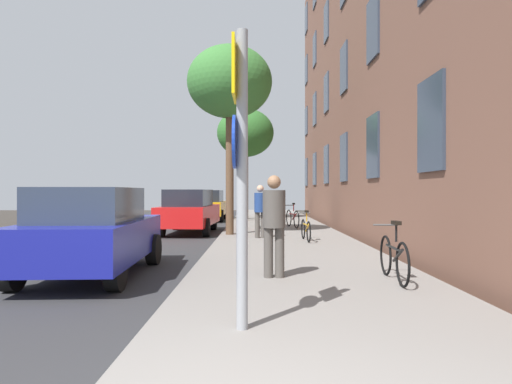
# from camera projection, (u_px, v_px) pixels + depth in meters

# --- Properties ---
(ground_plane) EXTENTS (41.80, 41.80, 0.00)m
(ground_plane) POSITION_uv_depth(u_px,v_px,m) (188.00, 233.00, 17.25)
(ground_plane) COLOR #332D28
(road_asphalt) EXTENTS (7.00, 38.00, 0.01)m
(road_asphalt) POSITION_uv_depth(u_px,v_px,m) (133.00, 233.00, 17.26)
(road_asphalt) COLOR #2D2D30
(road_asphalt) RESTS_ON ground
(sidewalk) EXTENTS (4.20, 38.00, 0.12)m
(sidewalk) POSITION_uv_depth(u_px,v_px,m) (281.00, 231.00, 17.24)
(sidewalk) COLOR gray
(sidewalk) RESTS_ON ground
(building_facade) EXTENTS (0.56, 27.00, 14.08)m
(building_facade) POSITION_uv_depth(u_px,v_px,m) (353.00, 42.00, 16.73)
(building_facade) COLOR brown
(building_facade) RESTS_ON ground
(sign_post) EXTENTS (0.16, 0.60, 3.13)m
(sign_post) POSITION_uv_depth(u_px,v_px,m) (241.00, 156.00, 4.78)
(sign_post) COLOR gray
(sign_post) RESTS_ON sidewalk
(traffic_light) EXTENTS (0.43, 0.24, 3.95)m
(traffic_light) POSITION_uv_depth(u_px,v_px,m) (237.00, 166.00, 22.35)
(traffic_light) COLOR black
(traffic_light) RESTS_ON sidewalk
(tree_near) EXTENTS (2.85, 2.85, 6.33)m
(tree_near) POSITION_uv_depth(u_px,v_px,m) (231.00, 83.00, 15.33)
(tree_near) COLOR brown
(tree_near) RESTS_ON sidewalk
(tree_far) EXTENTS (3.01, 3.01, 5.84)m
(tree_far) POSITION_uv_depth(u_px,v_px,m) (247.00, 134.00, 24.24)
(tree_far) COLOR #4C3823
(tree_far) RESTS_ON sidewalk
(bicycle_0) EXTENTS (0.42, 1.70, 0.98)m
(bicycle_0) POSITION_uv_depth(u_px,v_px,m) (395.00, 257.00, 7.33)
(bicycle_0) COLOR black
(bicycle_0) RESTS_ON sidewalk
(bicycle_1) EXTENTS (0.42, 1.60, 0.89)m
(bicycle_1) POSITION_uv_depth(u_px,v_px,m) (307.00, 229.00, 13.37)
(bicycle_1) COLOR black
(bicycle_1) RESTS_ON sidewalk
(bicycle_2) EXTENTS (0.52, 1.73, 0.98)m
(bicycle_2) POSITION_uv_depth(u_px,v_px,m) (294.00, 218.00, 18.37)
(bicycle_2) COLOR black
(bicycle_2) RESTS_ON sidewalk
(pedestrian_0) EXTENTS (0.54, 0.54, 1.71)m
(pedestrian_0) POSITION_uv_depth(u_px,v_px,m) (275.00, 219.00, 7.64)
(pedestrian_0) COLOR #4C4742
(pedestrian_0) RESTS_ON sidewalk
(pedestrian_1) EXTENTS (0.51, 0.51, 1.64)m
(pedestrian_1) POSITION_uv_depth(u_px,v_px,m) (262.00, 208.00, 14.16)
(pedestrian_1) COLOR #4C4742
(pedestrian_1) RESTS_ON sidewalk
(car_0) EXTENTS (1.96, 4.16, 1.62)m
(car_0) POSITION_uv_depth(u_px,v_px,m) (94.00, 231.00, 8.34)
(car_0) COLOR navy
(car_0) RESTS_ON road_asphalt
(car_1) EXTENTS (1.90, 4.47, 1.62)m
(car_1) POSITION_uv_depth(u_px,v_px,m) (191.00, 211.00, 17.01)
(car_1) COLOR red
(car_1) RESTS_ON road_asphalt
(car_2) EXTENTS (1.88, 3.96, 1.62)m
(car_2) POSITION_uv_depth(u_px,v_px,m) (209.00, 205.00, 24.22)
(car_2) COLOR orange
(car_2) RESTS_ON road_asphalt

